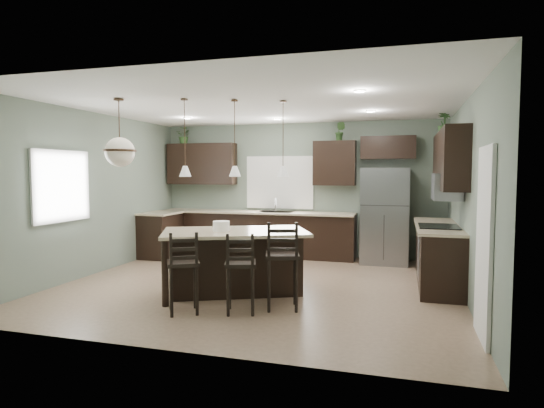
{
  "coord_description": "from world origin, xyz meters",
  "views": [
    {
      "loc": [
        2.15,
        -6.69,
        1.77
      ],
      "look_at": [
        0.1,
        0.4,
        1.25
      ],
      "focal_mm": 30.0,
      "sensor_mm": 36.0,
      "label": 1
    }
  ],
  "objects": [
    {
      "name": "faucet",
      "position": [
        -0.4,
        2.4,
        1.08
      ],
      "size": [
        0.02,
        0.02,
        0.28
      ],
      "primitive_type": "cylinder",
      "color": "silver",
      "rests_on": "back_countertop"
    },
    {
      "name": "bar_stool_center",
      "position": [
        0.22,
        -1.41,
        0.51
      ],
      "size": [
        0.48,
        0.48,
        1.03
      ],
      "primitive_type": "cube",
      "rotation": [
        0.0,
        0.0,
        0.31
      ],
      "color": "black",
      "rests_on": "ground"
    },
    {
      "name": "left_return_countertop",
      "position": [
        -2.68,
        1.7,
        0.92
      ],
      "size": [
        0.66,
        0.96,
        0.04
      ],
      "primitive_type": "cube",
      "color": "#BCAE8E",
      "rests_on": "left_return_cabs"
    },
    {
      "name": "window_back",
      "position": [
        -0.4,
        2.73,
        1.55
      ],
      "size": [
        1.35,
        0.02,
        1.0
      ],
      "primitive_type": "cube",
      "color": "white",
      "rests_on": "room_shell"
    },
    {
      "name": "pantry_door",
      "position": [
        2.98,
        -1.55,
        1.02
      ],
      "size": [
        0.04,
        0.82,
        2.04
      ],
      "primitive_type": "cube",
      "color": "white",
      "rests_on": "ground"
    },
    {
      "name": "cooktop",
      "position": [
        2.68,
        0.6,
        0.94
      ],
      "size": [
        0.58,
        0.75,
        0.02
      ],
      "primitive_type": "cube",
      "color": "black",
      "rests_on": "right_countertop"
    },
    {
      "name": "bar_stool_right",
      "position": [
        0.67,
        -1.1,
        0.57
      ],
      "size": [
        0.53,
        0.53,
        1.15
      ],
      "primitive_type": "cube",
      "rotation": [
        0.0,
        0.0,
        0.28
      ],
      "color": "black",
      "rests_on": "ground"
    },
    {
      "name": "bar_stool_left",
      "position": [
        -0.47,
        -1.62,
        0.52
      ],
      "size": [
        0.53,
        0.53,
        1.04
      ],
      "primitive_type": "cube",
      "rotation": [
        0.0,
        0.0,
        0.53
      ],
      "color": "black",
      "rests_on": "ground"
    },
    {
      "name": "back_upper_right",
      "position": [
        0.8,
        2.58,
        1.95
      ],
      "size": [
        0.85,
        0.34,
        0.9
      ],
      "primitive_type": "cube",
      "color": "black",
      "rests_on": "room_shell"
    },
    {
      "name": "right_upper_cabs",
      "position": [
        2.83,
        0.87,
        1.95
      ],
      "size": [
        0.34,
        2.35,
        0.9
      ],
      "primitive_type": "cube",
      "color": "black",
      "rests_on": "room_shell"
    },
    {
      "name": "refrigerator",
      "position": [
        1.82,
        2.33,
        0.93
      ],
      "size": [
        0.9,
        0.74,
        1.85
      ],
      "primitive_type": "cube",
      "color": "gray",
      "rests_on": "ground"
    },
    {
      "name": "plant_back_left",
      "position": [
        -2.56,
        2.55,
        2.58
      ],
      "size": [
        0.36,
        0.32,
        0.36
      ],
      "primitive_type": "imported",
      "rotation": [
        0.0,
        0.0,
        -0.14
      ],
      "color": "#2D5123",
      "rests_on": "back_upper_left"
    },
    {
      "name": "window_left",
      "position": [
        -2.98,
        -0.8,
        1.55
      ],
      "size": [
        0.02,
        1.1,
        1.0
      ],
      "primitive_type": "cube",
      "color": "white",
      "rests_on": "room_shell"
    },
    {
      "name": "chandelier",
      "position": [
        -1.7,
        -1.1,
        2.32
      ],
      "size": [
        0.46,
        0.46,
        0.96
      ],
      "primitive_type": null,
      "color": "beige",
      "rests_on": "room_shell"
    },
    {
      "name": "kitchen_island",
      "position": [
        -0.17,
        -0.57,
        0.46
      ],
      "size": [
        2.34,
        1.9,
        0.92
      ],
      "primitive_type": "cube",
      "rotation": [
        0.0,
        0.0,
        0.42
      ],
      "color": "black",
      "rests_on": "ground"
    },
    {
      "name": "plant_back_right",
      "position": [
        0.91,
        2.55,
        2.59
      ],
      "size": [
        0.25,
        0.22,
        0.38
      ],
      "primitive_type": "imported",
      "rotation": [
        0.0,
        0.0,
        -0.3
      ],
      "color": "#2E5123",
      "rests_on": "back_upper_right"
    },
    {
      "name": "serving_dish",
      "position": [
        -0.36,
        -0.65,
        0.99
      ],
      "size": [
        0.24,
        0.24,
        0.14
      ],
      "primitive_type": "cylinder",
      "color": "white",
      "rests_on": "kitchen_island"
    },
    {
      "name": "fridge_header",
      "position": [
        1.85,
        2.58,
        2.25
      ],
      "size": [
        1.05,
        0.34,
        0.45
      ],
      "primitive_type": "cube",
      "color": "black",
      "rests_on": "room_shell"
    },
    {
      "name": "back_upper_left",
      "position": [
        -2.15,
        2.58,
        1.95
      ],
      "size": [
        1.55,
        0.34,
        0.9
      ],
      "primitive_type": "cube",
      "color": "black",
      "rests_on": "room_shell"
    },
    {
      "name": "pendant_left",
      "position": [
        -0.81,
        -0.86,
        2.25
      ],
      "size": [
        0.17,
        0.17,
        1.1
      ],
      "primitive_type": null,
      "color": "white",
      "rests_on": "room_shell"
    },
    {
      "name": "microwave",
      "position": [
        2.78,
        0.6,
        1.55
      ],
      "size": [
        0.4,
        0.75,
        0.4
      ],
      "primitive_type": "cube",
      "color": "gray",
      "rests_on": "right_upper_cabs"
    },
    {
      "name": "wall_oven_front",
      "position": [
        2.4,
        0.6,
        0.45
      ],
      "size": [
        0.01,
        0.72,
        0.6
      ],
      "primitive_type": "cube",
      "color": "gray",
      "rests_on": "right_lower_cabs"
    },
    {
      "name": "back_countertop",
      "position": [
        -0.85,
        2.43,
        0.92
      ],
      "size": [
        4.2,
        0.66,
        0.04
      ],
      "primitive_type": "cube",
      "color": "#BCAE8E",
      "rests_on": "back_lower_cabs"
    },
    {
      "name": "back_lower_cabs",
      "position": [
        -0.85,
        2.45,
        0.45
      ],
      "size": [
        4.2,
        0.6,
        0.9
      ],
      "primitive_type": "cube",
      "color": "black",
      "rests_on": "ground"
    },
    {
      "name": "room_shell",
      "position": [
        0.0,
        0.0,
        1.7
      ],
      "size": [
        6.0,
        6.0,
        6.0
      ],
      "color": "slate",
      "rests_on": "ground"
    },
    {
      "name": "pendant_right",
      "position": [
        0.46,
        -0.28,
        2.25
      ],
      "size": [
        0.17,
        0.17,
        1.1
      ],
      "primitive_type": null,
      "color": "silver",
      "rests_on": "room_shell"
    },
    {
      "name": "ground",
      "position": [
        0.0,
        0.0,
        0.0
      ],
      "size": [
        6.0,
        6.0,
        0.0
      ],
      "primitive_type": "plane",
      "color": "#9E8466",
      "rests_on": "ground"
    },
    {
      "name": "right_countertop",
      "position": [
        2.68,
        0.87,
        0.92
      ],
      "size": [
        0.66,
        2.35,
        0.04
      ],
      "primitive_type": "cube",
      "color": "#BCAE8E",
      "rests_on": "right_lower_cabs"
    },
    {
      "name": "pendant_center",
      "position": [
        -0.17,
        -0.57,
        2.25
      ],
      "size": [
        0.17,
        0.17,
        1.1
      ],
      "primitive_type": null,
      "color": "silver",
      "rests_on": "room_shell"
    },
    {
      "name": "left_return_cabs",
      "position": [
        -2.7,
        1.7,
        0.45
      ],
      "size": [
        0.6,
        0.9,
        0.9
      ],
      "primitive_type": "cube",
      "color": "black",
      "rests_on": "ground"
    },
    {
      "name": "plant_right_wall",
      "position": [
        2.8,
        1.63,
        2.59
      ],
      "size": [
        0.28,
        0.28,
        0.39
      ],
      "primitive_type": "imported",
      "rotation": [
        0.0,
        0.0,
        0.37
      ],
      "color": "#2A4E22",
      "rests_on": "right_upper_cabs"
    },
    {
      "name": "sink_inset",
      "position": [
        -0.4,
        2.43,
        0.94
      ],
      "size": [
        0.7,
        0.45,
        0.01
      ],
      "primitive_type": "cube",
      "color": "gray",
      "rests_on": "back_countertop"
    },
    {
      "name": "right_lower_cabs",
      "position": [
        2.7,
        0.87,
        0.45
      ],
      "size": [
        0.6,
        2.35,
        0.9
      ],
      "primitive_type": "cube",
      "color": "black",
      "rests_on": "ground"
    }
  ]
}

